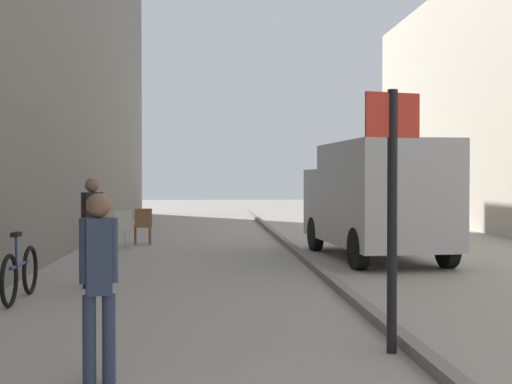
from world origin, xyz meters
TOP-DOWN VIEW (x-y plane):
  - ground_plane at (0.00, 12.00)m, footprint 80.00×80.00m
  - kerb_strip at (1.58, 12.00)m, footprint 0.16×40.00m
  - pedestrian_main_foreground at (-2.25, 9.73)m, footprint 0.33×0.25m
  - pedestrian_mid_block at (-1.35, 4.69)m, footprint 0.31×0.22m
  - delivery_van at (3.14, 13.20)m, footprint 2.36×5.07m
  - street_sign_post at (1.37, 5.51)m, footprint 0.59×0.19m
  - bicycle_leaning at (-3.08, 8.69)m, footprint 0.10×1.77m
  - cafe_chair_near_window at (-2.53, 15.63)m, footprint 0.59×0.59m
  - cafe_chair_by_doorway at (-2.11, 16.59)m, footprint 0.51×0.51m

SIDE VIEW (x-z plane):
  - ground_plane at x=0.00m, z-range 0.00..0.00m
  - kerb_strip at x=1.58m, z-range 0.00..0.12m
  - bicycle_leaning at x=-3.08m, z-range -0.11..0.87m
  - cafe_chair_near_window at x=-2.53m, z-range 0.08..1.02m
  - cafe_chair_by_doorway at x=-2.11m, z-range 0.08..1.02m
  - pedestrian_mid_block at x=-1.35m, z-range 0.12..1.73m
  - pedestrian_main_foreground at x=-2.25m, z-range 0.13..1.86m
  - delivery_van at x=3.14m, z-range 0.08..2.54m
  - street_sign_post at x=1.37m, z-range 0.25..2.85m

